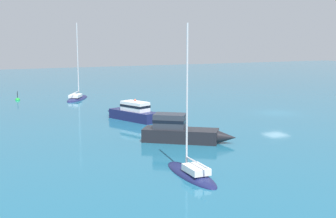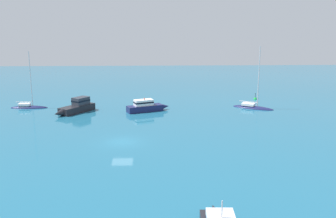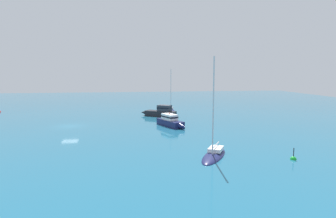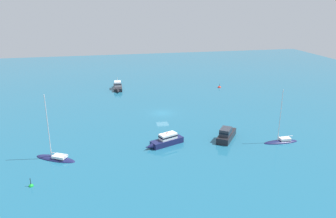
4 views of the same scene
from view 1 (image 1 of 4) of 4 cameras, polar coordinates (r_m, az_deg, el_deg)
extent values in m
plane|color=#1E607F|center=(53.49, 13.17, -0.48)|extent=(164.04, 164.04, 0.00)
cube|color=#191E4C|center=(47.82, -4.21, -0.78)|extent=(6.00, 3.90, 0.99)
cone|color=#191E4C|center=(50.46, -6.92, -0.30)|extent=(1.70, 1.47, 0.99)
cube|color=white|center=(47.51, -4.05, 0.34)|extent=(3.28, 2.49, 0.96)
cube|color=black|center=(47.50, -4.05, 0.40)|extent=(3.33, 2.54, 0.24)
cylinder|color=white|center=(47.65, -4.04, 0.38)|extent=(0.32, 0.32, 0.97)
sphere|color=#D86A53|center=(47.56, -4.05, 1.10)|extent=(0.24, 0.24, 0.24)
ellipsoid|color=#191E4C|center=(64.47, -11.04, 1.19)|extent=(6.89, 5.11, 0.77)
cube|color=white|center=(63.61, -11.28, 1.60)|extent=(2.45, 2.19, 0.38)
cylinder|color=silver|center=(64.62, -11.00, 5.96)|extent=(0.14, 0.14, 9.89)
cylinder|color=silver|center=(63.53, -11.30, 1.99)|extent=(2.73, 1.66, 0.11)
ellipsoid|color=#191E4C|center=(29.36, 2.81, -8.10)|extent=(6.18, 1.66, 0.75)
cube|color=white|center=(28.56, 3.47, -7.39)|extent=(1.86, 1.14, 0.40)
cylinder|color=silver|center=(28.85, 2.34, 1.54)|extent=(0.12, 0.12, 9.02)
cylinder|color=silver|center=(28.41, 3.51, -6.53)|extent=(2.78, 0.13, 0.10)
cube|color=black|center=(38.13, 1.54, -3.23)|extent=(5.23, 6.15, 1.08)
cone|color=black|center=(37.66, 7.20, -3.46)|extent=(1.76, 1.87, 1.08)
cube|color=#2D333D|center=(38.07, 0.24, -1.49)|extent=(2.81, 3.02, 1.21)
cube|color=black|center=(38.06, 0.24, -1.40)|extent=(2.87, 3.07, 0.24)
sphere|color=green|center=(65.51, -17.94, 1.04)|extent=(0.63, 0.63, 0.63)
cylinder|color=black|center=(65.42, -17.97, 1.69)|extent=(0.08, 0.08, 0.87)
camera|label=2|loc=(89.34, 35.72, 10.89)|focal=41.46mm
camera|label=3|loc=(94.28, -9.65, 8.99)|focal=31.85mm
camera|label=4|loc=(66.57, -58.28, 17.75)|focal=35.56mm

